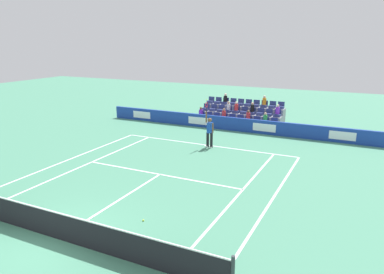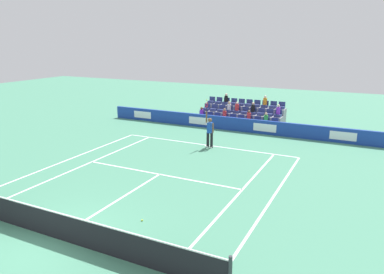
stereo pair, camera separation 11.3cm
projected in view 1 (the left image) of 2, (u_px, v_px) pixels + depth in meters
The scene contains 14 objects.
ground_plane at pixel (57, 239), 11.65m from camera, with size 80.00×80.00×0.00m, color #47896B.
line_baseline at pixel (206, 145), 21.97m from camera, with size 10.97×0.10×0.01m, color white.
line_service at pixel (160, 174), 17.21m from camera, with size 8.23×0.10×0.01m, color white.
line_centre_service at pixel (118, 200), 14.43m from camera, with size 0.10×6.40×0.01m, color white.
line_singles_sideline_left at pixel (86, 165), 18.55m from camera, with size 0.10×11.89×0.01m, color white.
line_singles_sideline_right at pixel (239, 193), 15.07m from camera, with size 0.10×11.89×0.01m, color white.
line_doubles_sideline_left at pixel (66, 161), 19.13m from camera, with size 0.10×11.89×0.01m, color white.
line_doubles_sideline_right at pixel (272, 200), 14.50m from camera, with size 0.10×11.89×0.01m, color white.
line_centre_mark at pixel (206, 145), 21.89m from camera, with size 0.10×0.20×0.01m, color white.
sponsor_barrier at pixel (230, 124), 25.47m from camera, with size 19.56×0.22×0.93m.
tennis_net at pixel (56, 225), 11.52m from camera, with size 11.97×0.10×1.07m.
tennis_player at pixel (209, 131), 21.26m from camera, with size 0.53×0.36×2.85m.
stadium_stand at pixel (241, 116), 27.45m from camera, with size 6.20×2.85×2.15m.
loose_tennis_ball at pixel (143, 220), 12.77m from camera, with size 0.07×0.07×0.07m, color #D1E533.
Camera 1 is at (-8.44, 7.46, 6.19)m, focal length 33.98 mm.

